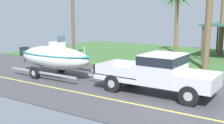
# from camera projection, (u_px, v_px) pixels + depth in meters

# --- Properties ---
(pickup_truck_towing) EXTENTS (5.61, 2.01, 1.80)m
(pickup_truck_towing) POSITION_uv_depth(u_px,v_px,m) (162.00, 72.00, 12.23)
(pickup_truck_towing) COLOR silver
(pickup_truck_towing) RESTS_ON ground
(boat_on_trailer) EXTENTS (6.09, 2.30, 2.32)m
(boat_on_trailer) POSITION_uv_depth(u_px,v_px,m) (54.00, 57.00, 15.82)
(boat_on_trailer) COLOR gray
(boat_on_trailer) RESTS_ON ground
(palm_tree_near_right) EXTENTS (2.61, 2.91, 5.56)m
(palm_tree_near_right) POSITION_uv_depth(u_px,v_px,m) (177.00, 5.00, 24.18)
(palm_tree_near_right) COLOR brown
(palm_tree_near_right) RESTS_ON ground
(utility_pole) EXTENTS (0.24, 1.80, 7.11)m
(utility_pole) POSITION_uv_depth(u_px,v_px,m) (73.00, 11.00, 20.61)
(utility_pole) COLOR brown
(utility_pole) RESTS_ON ground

